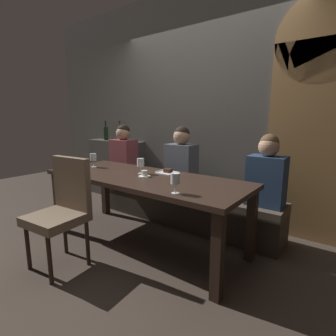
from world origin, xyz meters
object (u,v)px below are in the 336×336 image
Objects in this scene: wine_glass_end_left at (141,163)px; diner_bearded at (181,160)px; chair_near_side at (63,205)px; diner_redhead at (124,153)px; fork_on_table at (159,171)px; wine_glass_center_front at (93,157)px; dining_table at (143,184)px; wine_bottle_pale_label at (120,134)px; dessert_plate at (168,172)px; diner_far_end at (267,172)px; wine_bottle_dark_red at (106,133)px; wine_glass_end_right at (175,179)px; espresso_cup at (145,174)px; banquette_bench at (181,205)px.

diner_bearded is at bearing 79.51° from wine_glass_end_left.
chair_near_side is 0.88m from wine_glass_end_left.
diner_redhead is 4.60× the size of fork_on_table.
dining_table is at bearing -1.00° from wine_glass_center_front.
fork_on_table is (1.43, -0.75, -0.33)m from wine_bottle_pale_label.
wine_bottle_pale_label is 1.78m from dessert_plate.
chair_near_side is 1.35× the size of diner_far_end.
wine_glass_end_left is 0.72m from wine_glass_center_front.
wine_bottle_dark_red is 0.32m from wine_bottle_pale_label.
dining_table is at bearing -30.05° from wine_bottle_dark_red.
diner_redhead is 1.94m from wine_glass_end_right.
diner_far_end is 6.04× the size of espresso_cup.
dessert_plate is 0.15m from fork_on_table.
diner_far_end is 1.23m from espresso_cup.
dessert_plate is (1.14, -0.45, -0.07)m from diner_redhead.
wine_glass_end_left is at bearing -35.75° from wine_bottle_pale_label.
dining_table is at bearing -91.22° from diner_bearded.
wine_bottle_pale_label reaches higher than diner_bearded.
diner_far_end reaches higher than chair_near_side.
dessert_plate is (-0.92, -0.44, -0.04)m from diner_far_end.
wine_glass_end_left is 0.86× the size of dessert_plate.
wine_bottle_pale_label is (-1.45, 1.05, 0.42)m from dining_table.
diner_bearded reaches higher than espresso_cup.
diner_redhead is 1.28m from espresso_cup.
dessert_plate is at bearing 14.86° from wine_glass_center_front.
dessert_plate is (0.22, 0.19, -0.10)m from wine_glass_end_left.
wine_glass_end_right reaches higher than espresso_cup.
diner_redhead is 2.06m from diner_far_end.
wine_bottle_dark_red is 2.72× the size of espresso_cup.
dining_table is 0.84m from wine_glass_center_front.
dessert_plate is at bearing -74.51° from banquette_bench.
dining_table is 18.33× the size of espresso_cup.
diner_far_end is (1.02, 0.01, -0.03)m from diner_bearded.
banquette_bench is at bearing 90.00° from dining_table.
espresso_cup is at bearing -34.39° from diner_redhead.
chair_near_side is (-0.31, -1.42, 0.33)m from banquette_bench.
diner_redhead reaches higher than espresso_cup.
chair_near_side is 1.25× the size of diner_redhead.
wine_glass_end_left is 1.00× the size of wine_glass_end_right.
banquette_bench is 15.24× the size of wine_glass_center_front.
chair_near_side reaches higher than fork_on_table.
espresso_cup is 0.71× the size of fork_on_table.
banquette_bench is 15.24× the size of wine_glass_end_left.
wine_bottle_pale_label reaches higher than fork_on_table.
dining_table is at bearing -90.00° from banquette_bench.
wine_bottle_pale_label is (-1.45, 0.35, 0.84)m from banquette_bench.
diner_far_end is 4.42× the size of wine_glass_end_right.
chair_near_side is at bearing -156.37° from wine_glass_end_right.
chair_near_side is 0.94m from wine_glass_center_front.
diner_far_end is 1.97m from wine_glass_center_front.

